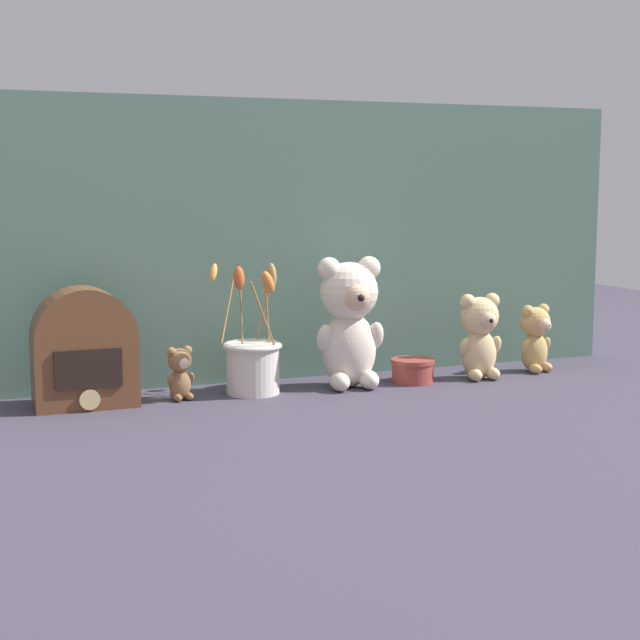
# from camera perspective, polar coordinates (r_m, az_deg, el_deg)

# --- Properties ---
(ground_plane) EXTENTS (4.00, 4.00, 0.00)m
(ground_plane) POSITION_cam_1_polar(r_m,az_deg,el_deg) (2.16, 0.19, -4.15)
(ground_plane) COLOR #3D3847
(backdrop_wall) EXTENTS (1.66, 0.02, 0.64)m
(backdrop_wall) POSITION_cam_1_polar(r_m,az_deg,el_deg) (2.27, -1.34, 4.62)
(backdrop_wall) COLOR #4C6B5B
(backdrop_wall) RESTS_ON ground
(teddy_bear_large) EXTENTS (0.16, 0.15, 0.29)m
(teddy_bear_large) POSITION_cam_1_polar(r_m,az_deg,el_deg) (2.17, 1.73, 0.02)
(teddy_bear_large) COLOR beige
(teddy_bear_large) RESTS_ON ground
(teddy_bear_medium) EXTENTS (0.11, 0.10, 0.20)m
(teddy_bear_medium) POSITION_cam_1_polar(r_m,az_deg,el_deg) (2.30, 9.29, -0.84)
(teddy_bear_medium) COLOR #DBBC84
(teddy_bear_medium) RESTS_ON ground
(teddy_bear_small) EXTENTS (0.09, 0.08, 0.16)m
(teddy_bear_small) POSITION_cam_1_polar(r_m,az_deg,el_deg) (2.42, 12.43, -0.95)
(teddy_bear_small) COLOR tan
(teddy_bear_small) RESTS_ON ground
(teddy_bear_tiny) EXTENTS (0.06, 0.06, 0.11)m
(teddy_bear_tiny) POSITION_cam_1_polar(r_m,az_deg,el_deg) (2.08, -8.13, -3.02)
(teddy_bear_tiny) COLOR olive
(teddy_bear_tiny) RESTS_ON ground
(flower_vase) EXTENTS (0.15, 0.17, 0.29)m
(flower_vase) POSITION_cam_1_polar(r_m,az_deg,el_deg) (2.12, -3.93, -2.35)
(flower_vase) COLOR silver
(flower_vase) RESTS_ON ground
(vintage_radio) EXTENTS (0.21, 0.11, 0.24)m
(vintage_radio) POSITION_cam_1_polar(r_m,az_deg,el_deg) (2.05, -13.55, -1.83)
(vintage_radio) COLOR brown
(vintage_radio) RESTS_ON ground
(decorative_tin_tall) EXTENTS (0.10, 0.10, 0.05)m
(decorative_tin_tall) POSITION_cam_1_polar(r_m,az_deg,el_deg) (2.25, 5.42, -2.94)
(decorative_tin_tall) COLOR #993D33
(decorative_tin_tall) RESTS_ON ground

